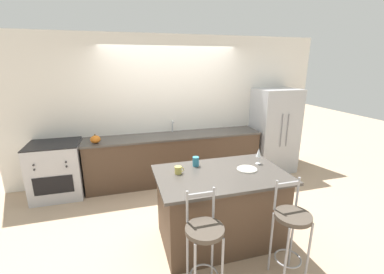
% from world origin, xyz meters
% --- Properties ---
extents(ground_plane, '(18.00, 18.00, 0.00)m').
position_xyz_m(ground_plane, '(0.00, 0.00, 0.00)').
color(ground_plane, tan).
extents(wall_back, '(6.00, 0.07, 2.70)m').
position_xyz_m(wall_back, '(0.00, 0.67, 1.35)').
color(wall_back, silver).
rests_on(wall_back, ground_plane).
extents(back_counter, '(3.27, 0.65, 0.91)m').
position_xyz_m(back_counter, '(0.00, 0.36, 0.46)').
color(back_counter, '#4C3828').
rests_on(back_counter, ground_plane).
extents(sink_faucet, '(0.02, 0.13, 0.22)m').
position_xyz_m(sink_faucet, '(0.00, 0.55, 1.05)').
color(sink_faucet, '#ADAFB5').
rests_on(sink_faucet, back_counter).
extents(kitchen_island, '(1.56, 0.99, 0.92)m').
position_xyz_m(kitchen_island, '(0.16, -1.52, 0.46)').
color(kitchen_island, '#4C3828').
rests_on(kitchen_island, ground_plane).
extents(refrigerator, '(0.83, 0.71, 1.71)m').
position_xyz_m(refrigerator, '(2.08, 0.31, 0.85)').
color(refrigerator, '#ADAFB5').
rests_on(refrigerator, ground_plane).
extents(oven_range, '(0.80, 0.71, 0.93)m').
position_xyz_m(oven_range, '(-2.05, 0.30, 0.47)').
color(oven_range, '#B7B7BC').
rests_on(oven_range, ground_plane).
extents(bar_stool_near, '(0.36, 0.36, 1.08)m').
position_xyz_m(bar_stool_near, '(-0.30, -2.25, 0.61)').
color(bar_stool_near, '#99999E').
rests_on(bar_stool_near, ground_plane).
extents(bar_stool_far, '(0.36, 0.36, 1.08)m').
position_xyz_m(bar_stool_far, '(0.62, -2.29, 0.61)').
color(bar_stool_far, '#99999E').
rests_on(bar_stool_far, ground_plane).
extents(dinner_plate, '(0.25, 0.25, 0.02)m').
position_xyz_m(dinner_plate, '(0.51, -1.51, 0.93)').
color(dinner_plate, beige).
rests_on(dinner_plate, kitchen_island).
extents(wine_glass, '(0.07, 0.07, 0.22)m').
position_xyz_m(wine_glass, '(0.74, -1.37, 1.07)').
color(wine_glass, white).
rests_on(wine_glass, kitchen_island).
extents(coffee_mug, '(0.11, 0.08, 0.09)m').
position_xyz_m(coffee_mug, '(-0.34, -1.39, 0.97)').
color(coffee_mug, '#C1B251').
rests_on(coffee_mug, kitchen_island).
extents(tumbler_cup, '(0.08, 0.08, 0.12)m').
position_xyz_m(tumbler_cup, '(-0.07, -1.22, 0.98)').
color(tumbler_cup, teal).
rests_on(tumbler_cup, kitchen_island).
extents(pumpkin_decoration, '(0.17, 0.17, 0.15)m').
position_xyz_m(pumpkin_decoration, '(-1.38, 0.22, 0.97)').
color(pumpkin_decoration, orange).
rests_on(pumpkin_decoration, back_counter).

